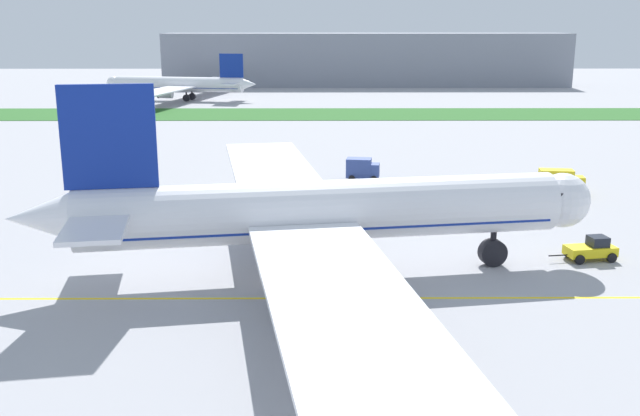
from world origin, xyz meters
TOP-DOWN VIEW (x-y plane):
  - ground_plane at (0.00, 0.00)m, footprint 600.00×600.00m
  - apron_taxi_line at (0.00, -3.93)m, footprint 280.00×0.36m
  - grass_median_strip at (0.00, 116.43)m, footprint 320.00×24.00m
  - airliner_foreground at (2.63, 1.41)m, footprint 49.38×78.73m
  - pushback_tug at (28.07, 5.57)m, footprint 6.39×3.03m
  - ground_crew_wingwalker_port at (11.13, -16.38)m, footprint 0.57×0.32m
  - service_truck_baggage_loader at (33.84, 32.03)m, footprint 5.75×2.96m
  - service_truck_fuel_bowser at (9.18, 40.70)m, footprint 4.80×3.16m
  - parked_airliner_far_left at (-35.35, 149.17)m, footprint 44.13×71.81m
  - terminal_building at (20.32, 200.64)m, footprint 139.59×20.00m

SIDE VIEW (x-z plane):
  - ground_plane at x=0.00m, z-range 0.00..0.00m
  - apron_taxi_line at x=0.00m, z-range 0.00..0.01m
  - grass_median_strip at x=0.00m, z-range 0.00..0.10m
  - ground_crew_wingwalker_port at x=11.13m, z-range 0.18..1.83m
  - pushback_tug at x=28.07m, z-range -0.09..2.12m
  - service_truck_fuel_bowser at x=9.18m, z-range 0.11..3.17m
  - service_truck_baggage_loader at x=33.84m, z-range 0.10..3.28m
  - parked_airliner_far_left at x=-35.35m, z-range -2.11..11.06m
  - airliner_foreground at x=2.63m, z-range -2.66..13.92m
  - terminal_building at x=20.32m, z-range 0.00..18.00m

